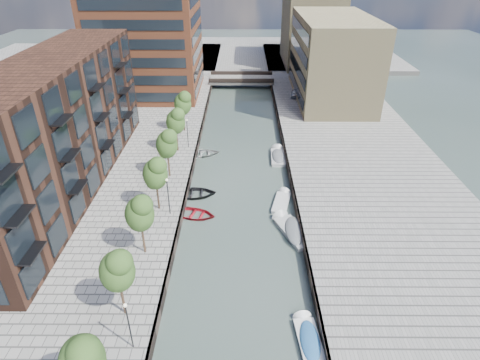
{
  "coord_description": "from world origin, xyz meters",
  "views": [
    {
      "loc": [
        0.25,
        -10.04,
        24.65
      ],
      "look_at": [
        0.0,
        26.65,
        3.5
      ],
      "focal_mm": 30.0,
      "sensor_mm": 36.0,
      "label": 1
    }
  ],
  "objects_px": {
    "tree_2": "(139,212)",
    "car": "(295,93)",
    "bridge": "(241,79)",
    "tree_0": "(82,358)",
    "tree_1": "(117,269)",
    "tree_5": "(175,120)",
    "sloop_2": "(195,216)",
    "sloop_3": "(203,155)",
    "motorboat_3": "(308,338)",
    "tree_3": "(155,172)",
    "motorboat_1": "(291,230)",
    "sloop_4": "(194,196)",
    "motorboat_2": "(282,201)",
    "tree_6": "(183,103)",
    "tree_4": "(167,143)",
    "motorboat_4": "(278,156)"
  },
  "relations": [
    {
      "from": "car",
      "to": "motorboat_4",
      "type": "bearing_deg",
      "value": -92.18
    },
    {
      "from": "sloop_2",
      "to": "sloop_3",
      "type": "height_order",
      "value": "sloop_3"
    },
    {
      "from": "tree_2",
      "to": "car",
      "type": "relative_size",
      "value": 1.59
    },
    {
      "from": "tree_4",
      "to": "sloop_3",
      "type": "bearing_deg",
      "value": 66.45
    },
    {
      "from": "motorboat_3",
      "to": "tree_6",
      "type": "bearing_deg",
      "value": 110.37
    },
    {
      "from": "tree_2",
      "to": "car",
      "type": "bearing_deg",
      "value": 67.28
    },
    {
      "from": "tree_1",
      "to": "tree_5",
      "type": "relative_size",
      "value": 1.0
    },
    {
      "from": "tree_4",
      "to": "tree_6",
      "type": "xyz_separation_m",
      "value": [
        0.0,
        14.0,
        0.0
      ]
    },
    {
      "from": "tree_3",
      "to": "sloop_2",
      "type": "height_order",
      "value": "tree_3"
    },
    {
      "from": "tree_3",
      "to": "tree_4",
      "type": "xyz_separation_m",
      "value": [
        0.0,
        7.0,
        0.0
      ]
    },
    {
      "from": "motorboat_3",
      "to": "tree_2",
      "type": "bearing_deg",
      "value": 147.78
    },
    {
      "from": "tree_5",
      "to": "sloop_3",
      "type": "xyz_separation_m",
      "value": [
        3.3,
        0.58,
        -5.31
      ]
    },
    {
      "from": "motorboat_1",
      "to": "sloop_3",
      "type": "bearing_deg",
      "value": 121.1
    },
    {
      "from": "tree_2",
      "to": "sloop_2",
      "type": "relative_size",
      "value": 1.31
    },
    {
      "from": "tree_0",
      "to": "tree_1",
      "type": "distance_m",
      "value": 7.0
    },
    {
      "from": "tree_3",
      "to": "motorboat_1",
      "type": "xyz_separation_m",
      "value": [
        13.69,
        -2.64,
        -5.08
      ]
    },
    {
      "from": "tree_2",
      "to": "motorboat_1",
      "type": "distance_m",
      "value": 15.24
    },
    {
      "from": "tree_2",
      "to": "tree_5",
      "type": "distance_m",
      "value": 21.0
    },
    {
      "from": "bridge",
      "to": "sloop_3",
      "type": "xyz_separation_m",
      "value": [
        -5.2,
        -32.42,
        -1.39
      ]
    },
    {
      "from": "sloop_3",
      "to": "sloop_2",
      "type": "bearing_deg",
      "value": 170.05
    },
    {
      "from": "tree_1",
      "to": "motorboat_3",
      "type": "bearing_deg",
      "value": -6.52
    },
    {
      "from": "tree_0",
      "to": "tree_6",
      "type": "height_order",
      "value": "same"
    },
    {
      "from": "sloop_2",
      "to": "motorboat_2",
      "type": "bearing_deg",
      "value": -59.22
    },
    {
      "from": "sloop_3",
      "to": "sloop_4",
      "type": "bearing_deg",
      "value": 167.99
    },
    {
      "from": "sloop_2",
      "to": "sloop_3",
      "type": "relative_size",
      "value": 0.98
    },
    {
      "from": "tree_3",
      "to": "sloop_2",
      "type": "distance_m",
      "value": 6.47
    },
    {
      "from": "bridge",
      "to": "tree_0",
      "type": "height_order",
      "value": "tree_0"
    },
    {
      "from": "tree_5",
      "to": "sloop_2",
      "type": "height_order",
      "value": "tree_5"
    },
    {
      "from": "sloop_2",
      "to": "sloop_3",
      "type": "distance_m",
      "value": 14.6
    },
    {
      "from": "sloop_4",
      "to": "motorboat_4",
      "type": "xyz_separation_m",
      "value": [
        10.38,
        9.92,
        0.21
      ]
    },
    {
      "from": "tree_2",
      "to": "motorboat_2",
      "type": "height_order",
      "value": "tree_2"
    },
    {
      "from": "sloop_3",
      "to": "motorboat_3",
      "type": "bearing_deg",
      "value": -172.66
    },
    {
      "from": "tree_2",
      "to": "motorboat_3",
      "type": "xyz_separation_m",
      "value": [
        13.57,
        -8.55,
        -5.13
      ]
    },
    {
      "from": "sloop_2",
      "to": "tree_0",
      "type": "bearing_deg",
      "value": -175.9
    },
    {
      "from": "tree_0",
      "to": "car",
      "type": "distance_m",
      "value": 61.07
    },
    {
      "from": "bridge",
      "to": "car",
      "type": "bearing_deg",
      "value": -44.83
    },
    {
      "from": "tree_1",
      "to": "tree_2",
      "type": "distance_m",
      "value": 7.0
    },
    {
      "from": "tree_6",
      "to": "sloop_2",
      "type": "xyz_separation_m",
      "value": [
        3.69,
        -21.01,
        -5.31
      ]
    },
    {
      "from": "tree_1",
      "to": "tree_4",
      "type": "distance_m",
      "value": 21.0
    },
    {
      "from": "tree_3",
      "to": "sloop_4",
      "type": "relative_size",
      "value": 1.15
    },
    {
      "from": "bridge",
      "to": "tree_6",
      "type": "height_order",
      "value": "tree_6"
    },
    {
      "from": "motorboat_2",
      "to": "motorboat_3",
      "type": "bearing_deg",
      "value": -88.92
    },
    {
      "from": "bridge",
      "to": "tree_0",
      "type": "bearing_deg",
      "value": -97.13
    },
    {
      "from": "tree_1",
      "to": "car",
      "type": "height_order",
      "value": "tree_1"
    },
    {
      "from": "tree_1",
      "to": "tree_6",
      "type": "distance_m",
      "value": 35.0
    },
    {
      "from": "tree_5",
      "to": "sloop_4",
      "type": "height_order",
      "value": "tree_5"
    },
    {
      "from": "tree_6",
      "to": "tree_5",
      "type": "bearing_deg",
      "value": -90.0
    },
    {
      "from": "sloop_3",
      "to": "motorboat_1",
      "type": "relative_size",
      "value": 0.77
    },
    {
      "from": "bridge",
      "to": "motorboat_3",
      "type": "distance_m",
      "value": 62.77
    },
    {
      "from": "tree_3",
      "to": "car",
      "type": "xyz_separation_m",
      "value": [
        18.46,
        37.09,
        -3.67
      ]
    }
  ]
}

